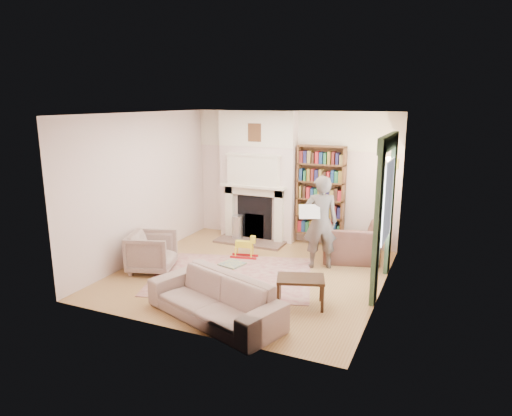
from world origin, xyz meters
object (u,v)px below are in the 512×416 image
at_px(armchair_left, 152,252).
at_px(sofa, 214,299).
at_px(bookcase, 321,191).
at_px(man_reading, 320,222).
at_px(armchair_reading, 351,242).
at_px(paraffin_heater, 237,228).
at_px(rocking_horse, 244,247).
at_px(coffee_table, 300,292).

xyz_separation_m(armchair_left, sofa, (1.93, -1.18, -0.05)).
distance_m(bookcase, man_reading, 1.39).
bearing_deg(armchair_left, armchair_reading, -76.14).
height_order(bookcase, armchair_reading, bookcase).
bearing_deg(sofa, paraffin_heater, 130.57).
relative_size(bookcase, rocking_horse, 3.54).
relative_size(bookcase, man_reading, 1.08).
distance_m(armchair_left, sofa, 2.26).
distance_m(armchair_left, man_reading, 3.09).
distance_m(armchair_reading, coffee_table, 2.32).
bearing_deg(coffee_table, bookcase, 82.31).
relative_size(armchair_left, coffee_table, 1.11).
bearing_deg(paraffin_heater, armchair_reading, -6.82).
height_order(sofa, paraffin_heater, sofa).
relative_size(bookcase, paraffin_heater, 3.36).
distance_m(sofa, paraffin_heater, 3.73).
bearing_deg(rocking_horse, armchair_left, -145.04).
height_order(armchair_reading, man_reading, man_reading).
distance_m(armchair_reading, armchair_left, 3.74).
bearing_deg(sofa, coffee_table, 61.51).
relative_size(paraffin_heater, rocking_horse, 1.05).
distance_m(bookcase, armchair_reading, 1.36).
xyz_separation_m(armchair_reading, armchair_left, (-3.16, -1.99, -0.01)).
height_order(armchair_left, sofa, armchair_left).
bearing_deg(sofa, armchair_left, 167.99).
distance_m(armchair_left, rocking_horse, 1.78).
bearing_deg(rocking_horse, man_reading, -7.17).
relative_size(bookcase, armchair_left, 2.37).
distance_m(sofa, rocking_horse, 2.57).
bearing_deg(armchair_reading, man_reading, 37.43).
bearing_deg(armchair_left, coffee_table, -114.36).
xyz_separation_m(armchair_reading, man_reading, (-0.45, -0.60, 0.50)).
xyz_separation_m(armchair_left, man_reading, (2.71, 1.39, 0.50)).
height_order(sofa, rocking_horse, sofa).
distance_m(bookcase, paraffin_heater, 2.00).
bearing_deg(rocking_horse, armchair_reading, 8.78).
distance_m(armchair_reading, rocking_horse, 2.06).
xyz_separation_m(man_reading, paraffin_heater, (-2.12, 0.91, -0.58)).
bearing_deg(man_reading, coffee_table, 71.73).
relative_size(armchair_left, man_reading, 0.45).
distance_m(paraffin_heater, rocking_horse, 1.20).
bearing_deg(man_reading, armchair_left, 2.38).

